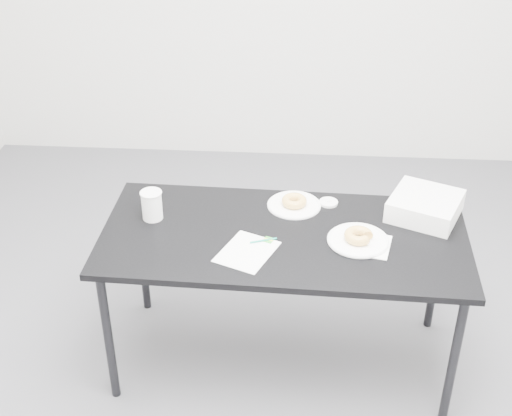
# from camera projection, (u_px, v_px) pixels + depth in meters

# --- Properties ---
(floor) EXTENTS (4.00, 4.00, 0.00)m
(floor) POSITION_uv_depth(u_px,v_px,m) (256.00, 345.00, 3.45)
(floor) COLOR #49484D
(floor) RESTS_ON ground
(table) EXTENTS (1.57, 0.77, 0.71)m
(table) POSITION_uv_depth(u_px,v_px,m) (284.00, 245.00, 3.03)
(table) COLOR black
(table) RESTS_ON floor
(scorecard) EXTENTS (0.28, 0.30, 0.00)m
(scorecard) POSITION_uv_depth(u_px,v_px,m) (247.00, 252.00, 2.89)
(scorecard) COLOR white
(scorecard) RESTS_ON table
(logo_patch) EXTENTS (0.05, 0.05, 0.00)m
(logo_patch) POSITION_uv_depth(u_px,v_px,m) (268.00, 240.00, 2.96)
(logo_patch) COLOR green
(logo_patch) RESTS_ON scorecard
(pen) EXTENTS (0.11, 0.05, 0.01)m
(pen) POSITION_uv_depth(u_px,v_px,m) (263.00, 240.00, 2.95)
(pen) COLOR #0B8168
(pen) RESTS_ON scorecard
(napkin) EXTENTS (0.21, 0.21, 0.00)m
(napkin) POSITION_uv_depth(u_px,v_px,m) (368.00, 245.00, 2.94)
(napkin) COLOR white
(napkin) RESTS_ON table
(plate_near) EXTENTS (0.26, 0.26, 0.01)m
(plate_near) POSITION_uv_depth(u_px,v_px,m) (358.00, 240.00, 2.95)
(plate_near) COLOR white
(plate_near) RESTS_ON napkin
(donut_near) EXTENTS (0.16, 0.16, 0.04)m
(donut_near) POSITION_uv_depth(u_px,v_px,m) (359.00, 236.00, 2.94)
(donut_near) COLOR gold
(donut_near) RESTS_ON plate_near
(plate_far) EXTENTS (0.24, 0.24, 0.01)m
(plate_far) POSITION_uv_depth(u_px,v_px,m) (294.00, 205.00, 3.19)
(plate_far) COLOR white
(plate_far) RESTS_ON table
(donut_far) EXTENTS (0.15, 0.15, 0.04)m
(donut_far) POSITION_uv_depth(u_px,v_px,m) (294.00, 201.00, 3.18)
(donut_far) COLOR gold
(donut_far) RESTS_ON plate_far
(coffee_cup) EXTENTS (0.09, 0.09, 0.13)m
(coffee_cup) POSITION_uv_depth(u_px,v_px,m) (152.00, 205.00, 3.08)
(coffee_cup) COLOR white
(coffee_cup) RESTS_ON table
(cup_lid) EXTENTS (0.08, 0.08, 0.01)m
(cup_lid) POSITION_uv_depth(u_px,v_px,m) (328.00, 202.00, 3.21)
(cup_lid) COLOR white
(cup_lid) RESTS_ON table
(bakery_box) EXTENTS (0.37, 0.37, 0.09)m
(bakery_box) POSITION_uv_depth(u_px,v_px,m) (425.00, 206.00, 3.11)
(bakery_box) COLOR white
(bakery_box) RESTS_ON table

